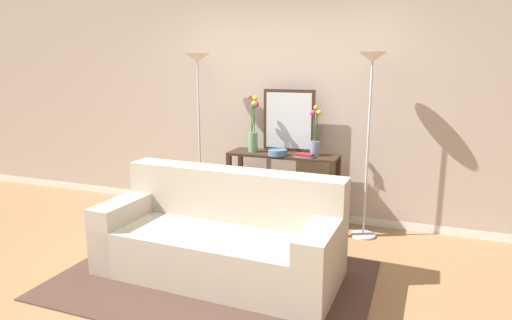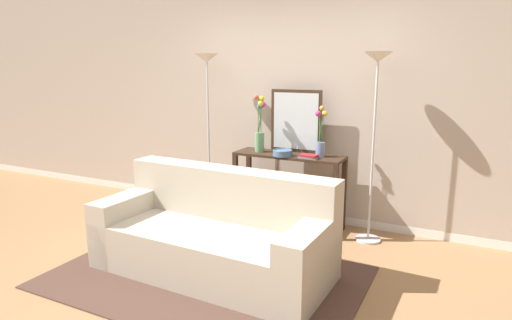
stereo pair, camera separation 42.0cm
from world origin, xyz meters
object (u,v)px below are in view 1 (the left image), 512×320
(couch, at_px, (221,239))
(book_stack, at_px, (305,156))
(console_table, at_px, (283,176))
(floor_lamp_right, at_px, (371,94))
(vase_tall_flowers, at_px, (253,130))
(book_row_under_console, at_px, (254,217))
(vase_short_flowers, at_px, (315,138))
(wall_mirror, at_px, (289,121))
(fruit_bowl, at_px, (278,152))
(floor_lamp_left, at_px, (198,90))

(couch, xyz_separation_m, book_stack, (0.43, 1.20, 0.54))
(console_table, distance_m, floor_lamp_right, 1.31)
(couch, distance_m, floor_lamp_right, 2.06)
(vase_tall_flowers, relative_size, book_row_under_console, 2.20)
(console_table, xyz_separation_m, vase_short_flowers, (0.35, 0.02, 0.45))
(wall_mirror, height_order, vase_tall_flowers, wall_mirror)
(vase_short_flowers, bearing_deg, fruit_bowl, -158.52)
(vase_short_flowers, xyz_separation_m, book_row_under_console, (-0.70, -0.02, -0.97))
(book_row_under_console, bearing_deg, floor_lamp_right, -0.82)
(floor_lamp_left, xyz_separation_m, fruit_bowl, (1.01, -0.10, -0.64))
(floor_lamp_left, height_order, book_stack, floor_lamp_left)
(vase_tall_flowers, xyz_separation_m, book_row_under_console, (-0.00, 0.02, -1.03))
(book_row_under_console, bearing_deg, floor_lamp_left, -178.47)
(console_table, bearing_deg, floor_lamp_right, -1.14)
(vase_short_flowers, bearing_deg, console_table, -175.91)
(couch, height_order, book_row_under_console, couch)
(console_table, distance_m, vase_short_flowers, 0.57)
(floor_lamp_left, distance_m, wall_mirror, 1.11)
(vase_short_flowers, relative_size, book_stack, 2.70)
(book_row_under_console, bearing_deg, vase_tall_flowers, -77.13)
(couch, xyz_separation_m, vase_short_flowers, (0.50, 1.34, 0.71))
(wall_mirror, xyz_separation_m, vase_short_flowers, (0.34, -0.13, -0.16))
(fruit_bowl, bearing_deg, book_row_under_console, 159.57)
(floor_lamp_left, relative_size, vase_tall_flowers, 3.03)
(floor_lamp_left, distance_m, vase_short_flowers, 1.46)
(wall_mirror, relative_size, fruit_bowl, 3.32)
(fruit_bowl, bearing_deg, wall_mirror, 83.01)
(wall_mirror, bearing_deg, console_table, -93.66)
(floor_lamp_right, height_order, book_row_under_console, floor_lamp_right)
(vase_tall_flowers, bearing_deg, fruit_bowl, -18.06)
(couch, xyz_separation_m, book_row_under_console, (-0.20, 1.32, -0.26))
(book_stack, xyz_separation_m, book_row_under_console, (-0.63, 0.12, -0.80))
(floor_lamp_left, height_order, vase_short_flowers, floor_lamp_left)
(floor_lamp_right, xyz_separation_m, book_stack, (-0.64, -0.10, -0.65))
(vase_tall_flowers, height_order, book_stack, vase_tall_flowers)
(wall_mirror, relative_size, vase_short_flowers, 1.29)
(console_table, xyz_separation_m, book_row_under_console, (-0.35, 0.00, -0.52))
(wall_mirror, distance_m, vase_tall_flowers, 0.41)
(vase_tall_flowers, relative_size, fruit_bowl, 3.03)
(couch, height_order, floor_lamp_right, floor_lamp_right)
(console_table, distance_m, book_row_under_console, 0.63)
(couch, relative_size, book_stack, 10.47)
(console_table, height_order, floor_lamp_left, floor_lamp_left)
(floor_lamp_right, bearing_deg, floor_lamp_left, 180.00)
(fruit_bowl, bearing_deg, floor_lamp_left, 174.10)
(console_table, distance_m, fruit_bowl, 0.32)
(vase_short_flowers, bearing_deg, floor_lamp_right, -4.38)
(vase_tall_flowers, relative_size, vase_short_flowers, 1.18)
(couch, height_order, vase_short_flowers, vase_short_flowers)
(vase_tall_flowers, bearing_deg, floor_lamp_right, -0.08)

